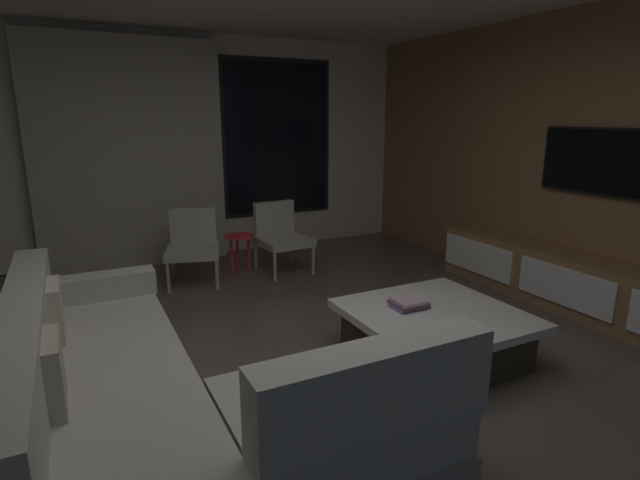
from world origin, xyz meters
The scene contains 11 objects.
floor centered at (0.00, 0.00, 0.00)m, with size 9.20×9.20×0.00m, color #564C44.
back_wall_with_window centered at (-0.06, 3.62, 1.34)m, with size 6.60×0.30×2.70m.
media_wall centered at (3.06, 0.00, 1.35)m, with size 0.12×7.80×2.70m.
sectional_couch centered at (-0.91, -0.12, 0.29)m, with size 1.98×2.50×0.82m.
coffee_table centered at (1.05, 0.03, 0.19)m, with size 1.16×1.16×0.36m.
book_stack_on_coffee_table centered at (0.92, 0.17, 0.39)m, with size 0.26×0.21×0.07m.
accent_chair_near_window centered at (0.88, 2.54, 0.43)m, with size 0.58×0.60×0.78m.
accent_chair_by_curtain centered at (-0.11, 2.57, 0.43)m, with size 0.68×0.69×0.78m.
side_stool centered at (0.40, 2.56, 0.37)m, with size 0.32×0.32×0.46m.
media_console centered at (2.77, 0.05, 0.25)m, with size 0.46×3.10×0.52m.
mounted_tv centered at (2.95, 0.25, 1.35)m, with size 0.05×1.01×0.59m.
Camera 1 is at (-1.22, -2.58, 1.73)m, focal length 27.78 mm.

